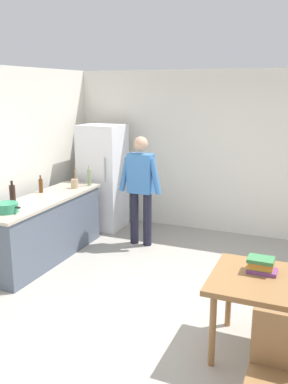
% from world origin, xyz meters
% --- Properties ---
extents(ground_plane, '(14.00, 14.00, 0.00)m').
position_xyz_m(ground_plane, '(0.00, 0.00, 0.00)').
color(ground_plane, '#9E998E').
extents(wall_back, '(6.40, 0.12, 2.70)m').
position_xyz_m(wall_back, '(0.00, 3.00, 1.35)').
color(wall_back, silver).
rests_on(wall_back, ground_plane).
extents(kitchen_counter, '(0.64, 2.20, 0.90)m').
position_xyz_m(kitchen_counter, '(-2.00, 0.80, 0.45)').
color(kitchen_counter, '#4C5666').
rests_on(kitchen_counter, ground_plane).
extents(refrigerator, '(0.70, 0.67, 1.80)m').
position_xyz_m(refrigerator, '(-1.90, 2.40, 0.90)').
color(refrigerator, white).
rests_on(refrigerator, ground_plane).
extents(person, '(0.70, 0.22, 1.70)m').
position_xyz_m(person, '(-0.95, 1.85, 0.98)').
color(person, '#1E1E2D').
rests_on(person, ground_plane).
extents(chair, '(0.42, 0.42, 0.91)m').
position_xyz_m(chair, '(1.40, -1.27, 0.53)').
color(chair, olive).
rests_on(chair, ground_plane).
extents(cooking_pot, '(0.40, 0.28, 0.12)m').
position_xyz_m(cooking_pot, '(-1.99, 0.06, 0.96)').
color(cooking_pot, '#2D845B').
rests_on(cooking_pot, kitchen_counter).
extents(utensil_jar, '(0.11, 0.11, 0.32)m').
position_xyz_m(utensil_jar, '(-1.90, 1.49, 0.98)').
color(utensil_jar, tan).
rests_on(utensil_jar, kitchen_counter).
extents(bottle_beer_brown, '(0.06, 0.06, 0.26)m').
position_xyz_m(bottle_beer_brown, '(-2.22, 1.06, 1.01)').
color(bottle_beer_brown, '#5B3314').
rests_on(bottle_beer_brown, kitchen_counter).
extents(bottle_vinegar_tall, '(0.06, 0.06, 0.32)m').
position_xyz_m(bottle_vinegar_tall, '(-1.78, 1.73, 1.04)').
color(bottle_vinegar_tall, gray).
rests_on(bottle_vinegar_tall, kitchen_counter).
extents(bottle_wine_dark, '(0.08, 0.08, 0.34)m').
position_xyz_m(bottle_wine_dark, '(-2.10, 0.31, 1.05)').
color(bottle_wine_dark, black).
rests_on(bottle_wine_dark, kitchen_counter).
extents(book_stack, '(0.27, 0.21, 0.14)m').
position_xyz_m(book_stack, '(1.12, -0.18, 0.82)').
color(book_stack, '#753D7F').
rests_on(book_stack, dining_table).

